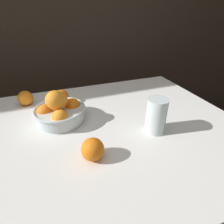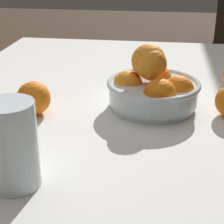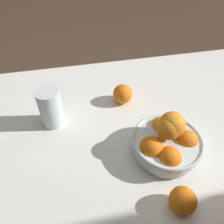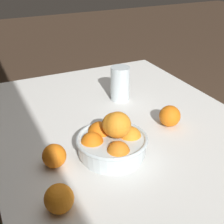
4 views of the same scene
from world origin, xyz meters
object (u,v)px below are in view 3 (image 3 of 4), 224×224
(fruit_bowl, at_px, (167,141))
(juice_glass, at_px, (51,109))
(orange_loose_aside, at_px, (183,200))
(orange_loose_front, at_px, (123,94))

(fruit_bowl, height_order, juice_glass, fruit_bowl)
(fruit_bowl, relative_size, orange_loose_aside, 3.08)
(fruit_bowl, bearing_deg, juice_glass, -30.51)
(fruit_bowl, distance_m, orange_loose_front, 0.29)
(fruit_bowl, height_order, orange_loose_front, fruit_bowl)
(juice_glass, distance_m, orange_loose_aside, 0.52)
(orange_loose_front, xyz_separation_m, orange_loose_aside, (-0.05, 0.46, -0.00))
(fruit_bowl, bearing_deg, orange_loose_front, -74.29)
(orange_loose_front, distance_m, orange_loose_aside, 0.46)
(orange_loose_front, bearing_deg, orange_loose_aside, 96.56)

